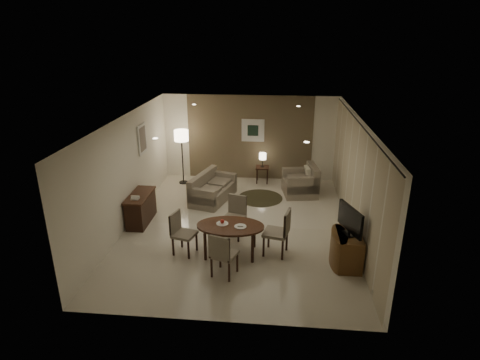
# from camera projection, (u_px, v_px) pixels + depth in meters

# --- Properties ---
(room_shell) EXTENTS (5.50, 7.00, 2.70)m
(room_shell) POSITION_uv_depth(u_px,v_px,m) (241.00, 170.00, 9.88)
(room_shell) COLOR beige
(room_shell) RESTS_ON ground
(taupe_accent) EXTENTS (3.96, 0.03, 2.70)m
(taupe_accent) POSITION_uv_depth(u_px,v_px,m) (250.00, 138.00, 12.75)
(taupe_accent) COLOR brown
(taupe_accent) RESTS_ON wall_back
(curtain_wall) EXTENTS (0.08, 6.70, 2.58)m
(curtain_wall) POSITION_uv_depth(u_px,v_px,m) (354.00, 180.00, 9.28)
(curtain_wall) COLOR beige
(curtain_wall) RESTS_ON wall_right
(curtain_rod) EXTENTS (0.03, 6.80, 0.03)m
(curtain_rod) POSITION_uv_depth(u_px,v_px,m) (360.00, 124.00, 8.81)
(curtain_rod) COLOR black
(curtain_rod) RESTS_ON wall_right
(art_back_frame) EXTENTS (0.72, 0.03, 0.72)m
(art_back_frame) POSITION_uv_depth(u_px,v_px,m) (253.00, 130.00, 12.63)
(art_back_frame) COLOR silver
(art_back_frame) RESTS_ON wall_back
(art_back_canvas) EXTENTS (0.34, 0.01, 0.34)m
(art_back_canvas) POSITION_uv_depth(u_px,v_px,m) (253.00, 131.00, 12.62)
(art_back_canvas) COLOR black
(art_back_canvas) RESTS_ON wall_back
(art_left_frame) EXTENTS (0.03, 0.60, 0.80)m
(art_left_frame) POSITION_uv_depth(u_px,v_px,m) (142.00, 139.00, 10.69)
(art_left_frame) COLOR silver
(art_left_frame) RESTS_ON wall_left
(art_left_canvas) EXTENTS (0.01, 0.46, 0.64)m
(art_left_canvas) POSITION_uv_depth(u_px,v_px,m) (143.00, 139.00, 10.69)
(art_left_canvas) COLOR gray
(art_left_canvas) RESTS_ON wall_left
(downlight_nl) EXTENTS (0.10, 0.10, 0.01)m
(downlight_nl) POSITION_uv_depth(u_px,v_px,m) (155.00, 138.00, 7.48)
(downlight_nl) COLOR white
(downlight_nl) RESTS_ON ceiling
(downlight_nr) EXTENTS (0.10, 0.10, 0.01)m
(downlight_nr) POSITION_uv_depth(u_px,v_px,m) (307.00, 142.00, 7.23)
(downlight_nr) COLOR white
(downlight_nr) RESTS_ON ceiling
(downlight_fl) EXTENTS (0.10, 0.10, 0.01)m
(downlight_fl) POSITION_uv_depth(u_px,v_px,m) (194.00, 104.00, 10.83)
(downlight_fl) COLOR white
(downlight_fl) RESTS_ON ceiling
(downlight_fr) EXTENTS (0.10, 0.10, 0.01)m
(downlight_fr) POSITION_uv_depth(u_px,v_px,m) (298.00, 106.00, 10.59)
(downlight_fr) COLOR white
(downlight_fr) RESTS_ON ceiling
(console_desk) EXTENTS (0.48, 1.20, 0.75)m
(console_desk) POSITION_uv_depth(u_px,v_px,m) (141.00, 208.00, 10.07)
(console_desk) COLOR #4D2818
(console_desk) RESTS_ON floor
(telephone) EXTENTS (0.20, 0.14, 0.09)m
(telephone) POSITION_uv_depth(u_px,v_px,m) (135.00, 197.00, 9.64)
(telephone) COLOR white
(telephone) RESTS_ON console_desk
(tv_cabinet) EXTENTS (0.48, 0.90, 0.70)m
(tv_cabinet) POSITION_uv_depth(u_px,v_px,m) (348.00, 249.00, 8.25)
(tv_cabinet) COLOR brown
(tv_cabinet) RESTS_ON floor
(flat_tv) EXTENTS (0.36, 0.85, 0.60)m
(flat_tv) POSITION_uv_depth(u_px,v_px,m) (350.00, 220.00, 8.01)
(flat_tv) COLOR black
(flat_tv) RESTS_ON tv_cabinet
(dining_table) EXTENTS (1.45, 0.91, 0.68)m
(dining_table) POSITION_uv_depth(u_px,v_px,m) (230.00, 239.00, 8.66)
(dining_table) COLOR #4D2818
(dining_table) RESTS_ON floor
(chair_near) EXTENTS (0.58, 0.58, 0.95)m
(chair_near) POSITION_uv_depth(u_px,v_px,m) (224.00, 253.00, 7.86)
(chair_near) COLOR gray
(chair_near) RESTS_ON floor
(chair_far) EXTENTS (0.59, 0.59, 0.98)m
(chair_far) POSITION_uv_depth(u_px,v_px,m) (234.00, 218.00, 9.31)
(chair_far) COLOR gray
(chair_far) RESTS_ON floor
(chair_left) EXTENTS (0.56, 0.56, 0.94)m
(chair_left) POSITION_uv_depth(u_px,v_px,m) (184.00, 234.00, 8.62)
(chair_left) COLOR gray
(chair_left) RESTS_ON floor
(chair_right) EXTENTS (0.60, 0.60, 1.03)m
(chair_right) POSITION_uv_depth(u_px,v_px,m) (276.00, 232.00, 8.59)
(chair_right) COLOR gray
(chair_right) RESTS_ON floor
(plate_a) EXTENTS (0.26, 0.26, 0.02)m
(plate_a) POSITION_uv_depth(u_px,v_px,m) (222.00, 224.00, 8.60)
(plate_a) COLOR white
(plate_a) RESTS_ON dining_table
(plate_b) EXTENTS (0.26, 0.26, 0.02)m
(plate_b) POSITION_uv_depth(u_px,v_px,m) (240.00, 227.00, 8.47)
(plate_b) COLOR white
(plate_b) RESTS_ON dining_table
(fruit_apple) EXTENTS (0.09, 0.09, 0.09)m
(fruit_apple) POSITION_uv_depth(u_px,v_px,m) (222.00, 221.00, 8.58)
(fruit_apple) COLOR #B01D14
(fruit_apple) RESTS_ON plate_a
(napkin) EXTENTS (0.12, 0.08, 0.03)m
(napkin) POSITION_uv_depth(u_px,v_px,m) (240.00, 226.00, 8.46)
(napkin) COLOR white
(napkin) RESTS_ON plate_b
(round_rug) EXTENTS (1.29, 1.29, 0.01)m
(round_rug) POSITION_uv_depth(u_px,v_px,m) (260.00, 198.00, 11.63)
(round_rug) COLOR #433C25
(round_rug) RESTS_ON floor
(sofa) EXTENTS (1.79, 1.23, 0.76)m
(sofa) POSITION_uv_depth(u_px,v_px,m) (213.00, 187.00, 11.38)
(sofa) COLOR gray
(sofa) RESTS_ON floor
(armchair) EXTENTS (1.08, 1.13, 0.88)m
(armchair) POSITION_uv_depth(u_px,v_px,m) (300.00, 180.00, 11.75)
(armchair) COLOR gray
(armchair) RESTS_ON floor
(side_table) EXTENTS (0.41, 0.41, 0.52)m
(side_table) POSITION_uv_depth(u_px,v_px,m) (262.00, 174.00, 12.75)
(side_table) COLOR black
(side_table) RESTS_ON floor
(table_lamp) EXTENTS (0.22, 0.22, 0.50)m
(table_lamp) POSITION_uv_depth(u_px,v_px,m) (263.00, 159.00, 12.57)
(table_lamp) COLOR #FFEAC1
(table_lamp) RESTS_ON side_table
(floor_lamp) EXTENTS (0.43, 0.43, 1.71)m
(floor_lamp) POSITION_uv_depth(u_px,v_px,m) (182.00, 157.00, 12.48)
(floor_lamp) COLOR #FFE5B7
(floor_lamp) RESTS_ON floor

